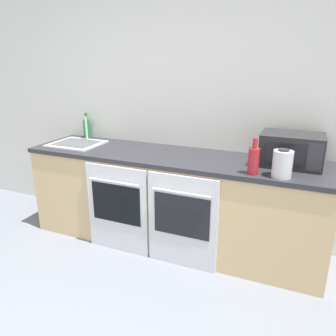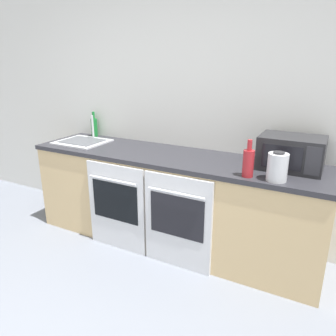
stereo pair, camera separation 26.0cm
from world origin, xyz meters
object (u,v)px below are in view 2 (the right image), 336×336
Objects in this scene: kettle at (277,167)px; sink at (83,141)px; bottle_red at (248,162)px; microwave at (291,153)px; bottle_green at (94,127)px; oven_left at (116,207)px; oven_right at (177,222)px.

kettle is 0.43× the size of sink.
kettle is (0.20, 0.01, -0.01)m from bottle_red.
sink is at bearing -176.86° from microwave.
microwave is 1.75× the size of bottle_green.
bottle_green is at bearing 139.83° from oven_left.
oven_right is 1.06m from microwave.
bottle_red is (0.52, 0.09, 0.57)m from oven_right.
oven_right is at bearing -150.49° from microwave.
kettle is (1.35, 0.11, 0.56)m from oven_left.
sink is at bearing 153.34° from oven_left.
bottle_green is 0.32m from sink.
bottle_green is at bearing 155.59° from oven_right.
oven_left is 1.72× the size of microwave.
bottle_red reaches higher than oven_right.
sink is at bearing 173.85° from kettle.
bottle_green is (-2.12, 0.18, -0.02)m from microwave.
oven_left is 1.57m from microwave.
oven_right is 3.90× the size of kettle.
oven_right is 1.59m from bottle_green.
oven_right is (0.62, 0.00, 0.00)m from oven_left.
bottle_red is 1.81m from sink.
sink is (-2.00, 0.21, -0.09)m from kettle.
oven_right is 0.93m from kettle.
sink reaches higher than oven_right.
bottle_green reaches higher than sink.
bottle_green reaches higher than oven_left.
bottle_red is at bearing -176.28° from kettle.
microwave is 0.33m from kettle.
oven_left is 3.01× the size of bottle_green.
microwave reaches higher than oven_left.
bottle_green reaches higher than microwave.
oven_right is at bearing -24.41° from bottle_green.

